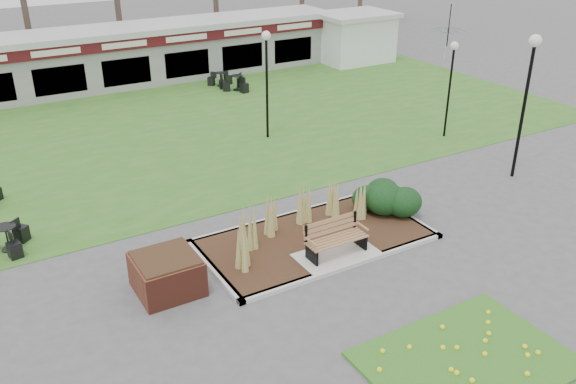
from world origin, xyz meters
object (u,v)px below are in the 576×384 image
service_hut (355,37)px  bistro_set_d (221,82)px  brick_planter (167,274)px  bistro_set_c (237,85)px  lamp_post_mid_right (267,61)px  patio_umbrella (447,44)px  food_pavilion (117,56)px  park_bench (335,237)px  lamp_post_near_right (529,76)px  bistro_set_a (8,242)px  lamp_post_far_right (452,69)px

service_hut → bistro_set_d: size_ratio=3.44×
brick_planter → bistro_set_c: size_ratio=1.08×
brick_planter → lamp_post_mid_right: bearing=48.4°
bistro_set_c → patio_umbrella: bearing=-14.3°
food_pavilion → patio_umbrella: food_pavilion is taller
park_bench → lamp_post_near_right: (8.32, 1.26, 2.95)m
lamp_post_mid_right → food_pavilion: bearing=104.7°
service_hut → lamp_post_mid_right: (-10.67, -8.84, 1.64)m
food_pavilion → lamp_post_near_right: size_ratio=5.06×
service_hut → lamp_post_near_right: bearing=-107.4°
bistro_set_a → park_bench: bearing=-32.4°
bistro_set_a → lamp_post_far_right: bearing=2.3°
park_bench → bistro_set_d: park_bench is taller
lamp_post_far_right → lamp_post_mid_right: bearing=150.6°
bistro_set_d → patio_umbrella: (11.64, -4.00, 1.42)m
service_hut → bistro_set_c: bearing=-166.3°
service_hut → bistro_set_d: bearing=-173.8°
food_pavilion → lamp_post_mid_right: 11.28m
brick_planter → food_pavilion: 19.49m
service_hut → brick_planter: bearing=-136.5°
bistro_set_d → bistro_set_c: bearing=-70.8°
service_hut → lamp_post_near_right: 17.41m
brick_planter → lamp_post_far_right: size_ratio=0.39×
bistro_set_a → bistro_set_d: (11.85, 12.00, -0.00)m
lamp_post_far_right → bistro_set_d: bearing=112.5°
service_hut → bistro_set_a: 24.71m
service_hut → patio_umbrella: size_ratio=1.67×
lamp_post_mid_right → bistro_set_a: (-10.32, -4.16, -2.83)m
bistro_set_c → patio_umbrella: size_ratio=0.53×
bistro_set_a → food_pavilion: bearing=63.4°
bistro_set_d → patio_umbrella: size_ratio=0.49×
food_pavilion → service_hut: size_ratio=5.59×
bistro_set_c → park_bench: bearing=-106.9°
park_bench → bistro_set_a: bearing=147.6°
lamp_post_far_right → patio_umbrella: lamp_post_far_right is taller
bistro_set_d → food_pavilion: bearing=145.8°
park_bench → service_hut: bearing=52.7°
service_hut → bistro_set_c: (-8.74, -2.13, -1.18)m
bistro_set_a → patio_umbrella: 24.85m
brick_planter → service_hut: 24.71m
food_pavilion → bistro_set_a: size_ratio=18.60×
lamp_post_near_right → patio_umbrella: 13.95m
lamp_post_near_right → bistro_set_d: (-3.96, 15.49, -3.29)m
food_pavilion → service_hut: food_pavilion is taller
food_pavilion → bistro_set_c: size_ratio=17.63×
food_pavilion → lamp_post_mid_right: lamp_post_mid_right is taller
lamp_post_near_right → bistro_set_a: lamp_post_near_right is taller
food_pavilion → bistro_set_d: food_pavilion is taller
brick_planter → service_hut: bearing=43.5°
park_bench → bistro_set_c: 16.33m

